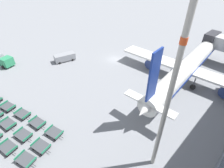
{
  "coord_description": "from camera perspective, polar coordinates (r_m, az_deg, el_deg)",
  "views": [
    {
      "loc": [
        28.66,
        -30.41,
        22.66
      ],
      "look_at": [
        9.38,
        -10.73,
        2.24
      ],
      "focal_mm": 28.0,
      "sensor_mm": 36.0,
      "label": 1
    }
  ],
  "objects": [
    {
      "name": "ground_plane",
      "position": [
        47.53,
        0.98,
        8.07
      ],
      "size": [
        500.0,
        500.0,
        0.0
      ],
      "primitive_type": "plane",
      "color": "gray"
    },
    {
      "name": "baggage_dolly_row_mid_a_col_c",
      "position": [
        33.78,
        -30.84,
        -11.13
      ],
      "size": [
        3.22,
        2.12,
        0.92
      ],
      "color": "#424449",
      "rests_on": "ground_plane"
    },
    {
      "name": "baggage_dolly_row_near_col_d",
      "position": [
        30.5,
        -30.86,
        -17.34
      ],
      "size": [
        3.23,
        2.16,
        0.92
      ],
      "color": "#424449",
      "rests_on": "ground_plane"
    },
    {
      "name": "service_van",
      "position": [
        48.02,
        -15.2,
        8.49
      ],
      "size": [
        3.54,
        5.7,
        1.91
      ],
      "color": "gray",
      "rests_on": "ground_plane"
    },
    {
      "name": "apron_light_mast",
      "position": [
        16.98,
        18.93,
        -0.94
      ],
      "size": [
        2.0,
        0.7,
        22.18
      ],
      "color": "#ADA89E",
      "rests_on": "ground_plane"
    },
    {
      "name": "baggage_dolly_row_mid_b_col_b",
      "position": [
        37.15,
        -30.85,
        -6.37
      ],
      "size": [
        3.23,
        2.25,
        0.92
      ],
      "color": "#424449",
      "rests_on": "ground_plane"
    },
    {
      "name": "baggage_dolly_row_mid_a_col_e",
      "position": [
        28.58,
        -22.14,
        -18.34
      ],
      "size": [
        3.23,
        2.23,
        0.92
      ],
      "color": "#424449",
      "rests_on": "ground_plane"
    },
    {
      "name": "baggage_dolly_row_mid_b_col_d",
      "position": [
        31.79,
        -23.13,
        -11.59
      ],
      "size": [
        3.22,
        2.14,
        0.92
      ],
      "color": "#424449",
      "rests_on": "ground_plane"
    },
    {
      "name": "airplane",
      "position": [
        41.51,
        23.95,
        5.61
      ],
      "size": [
        31.56,
        40.3,
        13.22
      ],
      "color": "white",
      "rests_on": "ground_plane"
    },
    {
      "name": "baggage_dolly_row_mid_b_col_e",
      "position": [
        29.49,
        -18.3,
        -14.85
      ],
      "size": [
        3.23,
        2.24,
        0.92
      ],
      "color": "#424449",
      "rests_on": "ground_plane"
    },
    {
      "name": "baggage_dolly_row_near_col_e",
      "position": [
        28.12,
        -26.3,
        -21.27
      ],
      "size": [
        3.24,
        2.32,
        0.92
      ],
      "color": "#424449",
      "rests_on": "ground_plane"
    },
    {
      "name": "baggage_dolly_row_mid_a_col_d",
      "position": [
        30.97,
        -26.96,
        -14.61
      ],
      "size": [
        3.23,
        2.21,
        0.92
      ],
      "color": "#424449",
      "rests_on": "ground_plane"
    },
    {
      "name": "baggage_dolly_row_mid_b_col_c",
      "position": [
        34.35,
        -27.15,
        -8.74
      ],
      "size": [
        3.23,
        2.26,
        0.92
      ],
      "color": "#424449",
      "rests_on": "ground_plane"
    }
  ]
}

